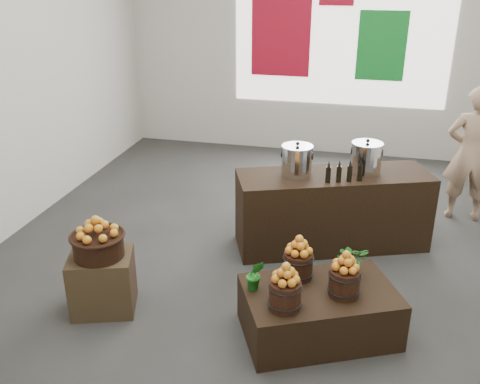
% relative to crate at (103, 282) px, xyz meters
% --- Properties ---
extents(ground, '(7.00, 7.00, 0.00)m').
position_rel_crate_xyz_m(ground, '(1.34, 1.26, -0.27)').
color(ground, '#343432').
rests_on(ground, ground).
extents(back_wall, '(6.00, 0.04, 4.00)m').
position_rel_crate_xyz_m(back_wall, '(1.34, 4.76, 1.73)').
color(back_wall, beige).
rests_on(back_wall, ground).
extents(back_opening, '(3.20, 0.02, 2.40)m').
position_rel_crate_xyz_m(back_opening, '(1.64, 4.74, 1.73)').
color(back_opening, white).
rests_on(back_opening, back_wall).
extents(deco_red_left, '(0.90, 0.04, 1.40)m').
position_rel_crate_xyz_m(deco_red_left, '(0.74, 4.73, 1.63)').
color(deco_red_left, '#A30C21').
rests_on(deco_red_left, back_wall).
extents(deco_green_right, '(0.70, 0.04, 1.00)m').
position_rel_crate_xyz_m(deco_green_right, '(2.24, 4.73, 1.43)').
color(deco_green_right, '#137E27').
rests_on(deco_green_right, back_wall).
extents(crate, '(0.64, 0.58, 0.53)m').
position_rel_crate_xyz_m(crate, '(0.00, 0.00, 0.00)').
color(crate, '#473B21').
rests_on(crate, ground).
extents(wicker_basket, '(0.43, 0.43, 0.19)m').
position_rel_crate_xyz_m(wicker_basket, '(0.00, 0.00, 0.36)').
color(wicker_basket, black).
rests_on(wicker_basket, crate).
extents(apples_in_basket, '(0.33, 0.33, 0.18)m').
position_rel_crate_xyz_m(apples_in_basket, '(0.00, 0.00, 0.55)').
color(apples_in_basket, '#A90519').
rests_on(apples_in_basket, wicker_basket).
extents(display_table, '(1.41, 1.18, 0.42)m').
position_rel_crate_xyz_m(display_table, '(1.87, 0.09, -0.06)').
color(display_table, black).
rests_on(display_table, ground).
extents(apple_bucket_front_left, '(0.24, 0.24, 0.22)m').
position_rel_crate_xyz_m(apple_bucket_front_left, '(1.63, -0.21, 0.26)').
color(apple_bucket_front_left, '#321A0D').
rests_on(apple_bucket_front_left, display_table).
extents(apples_in_bucket_front_left, '(0.18, 0.18, 0.16)m').
position_rel_crate_xyz_m(apples_in_bucket_front_left, '(1.63, -0.21, 0.46)').
color(apples_in_bucket_front_left, '#A90519').
rests_on(apples_in_bucket_front_left, apple_bucket_front_left).
extents(apple_bucket_front_right, '(0.24, 0.24, 0.22)m').
position_rel_crate_xyz_m(apple_bucket_front_right, '(2.05, 0.07, 0.26)').
color(apple_bucket_front_right, '#321A0D').
rests_on(apple_bucket_front_right, display_table).
extents(apples_in_bucket_front_right, '(0.18, 0.18, 0.16)m').
position_rel_crate_xyz_m(apples_in_bucket_front_right, '(2.05, 0.07, 0.46)').
color(apples_in_bucket_front_right, '#A90519').
rests_on(apples_in_bucket_front_right, apple_bucket_front_right).
extents(apple_bucket_rear, '(0.24, 0.24, 0.22)m').
position_rel_crate_xyz_m(apple_bucket_rear, '(1.67, 0.24, 0.26)').
color(apple_bucket_rear, '#321A0D').
rests_on(apple_bucket_rear, display_table).
extents(apples_in_bucket_rear, '(0.18, 0.18, 0.16)m').
position_rel_crate_xyz_m(apples_in_bucket_rear, '(1.67, 0.24, 0.46)').
color(apples_in_bucket_rear, '#A90519').
rests_on(apples_in_bucket_rear, apple_bucket_rear).
extents(herb_garnish_right, '(0.32, 0.30, 0.29)m').
position_rel_crate_xyz_m(herb_garnish_right, '(2.09, 0.36, 0.30)').
color(herb_garnish_right, '#156416').
rests_on(herb_garnish_right, display_table).
extents(herb_garnish_left, '(0.17, 0.14, 0.27)m').
position_rel_crate_xyz_m(herb_garnish_left, '(1.36, -0.02, 0.29)').
color(herb_garnish_left, '#156416').
rests_on(herb_garnish_left, display_table).
extents(counter, '(2.10, 1.31, 0.82)m').
position_rel_crate_xyz_m(counter, '(1.85, 1.64, 0.14)').
color(counter, black).
rests_on(counter, ground).
extents(stock_pot_left, '(0.31, 0.31, 0.31)m').
position_rel_crate_xyz_m(stock_pot_left, '(1.46, 1.50, 0.71)').
color(stock_pot_left, silver).
rests_on(stock_pot_left, counter).
extents(stock_pot_center, '(0.31, 0.31, 0.31)m').
position_rel_crate_xyz_m(stock_pot_center, '(2.14, 1.76, 0.71)').
color(stock_pot_center, silver).
rests_on(stock_pot_center, counter).
extents(oil_cruets, '(0.29, 0.16, 0.23)m').
position_rel_crate_xyz_m(oil_cruets, '(1.92, 1.46, 0.67)').
color(oil_cruets, black).
rests_on(oil_cruets, counter).
extents(shopper, '(0.59, 0.39, 1.60)m').
position_rel_crate_xyz_m(shopper, '(3.32, 2.70, 0.54)').
color(shopper, '#99795D').
rests_on(shopper, ground).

